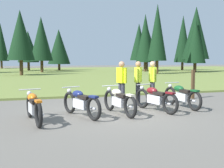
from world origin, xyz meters
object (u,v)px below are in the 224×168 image
(rider_with_back_turned, at_px, (138,80))
(rider_in_hivis_vest, at_px, (122,81))
(rider_near_row_end, at_px, (152,80))
(trail_marker_post, at_px, (193,84))
(motorcycle_maroon, at_px, (155,98))
(motorcycle_british_green, at_px, (182,96))
(motorcycle_navy, at_px, (81,102))
(motorcycle_orange, at_px, (34,107))
(motorcycle_cream, at_px, (119,100))

(rider_with_back_turned, bearing_deg, rider_in_hivis_vest, -170.30)
(rider_in_hivis_vest, bearing_deg, rider_near_row_end, 7.28)
(rider_near_row_end, relative_size, trail_marker_post, 1.30)
(motorcycle_maroon, distance_m, rider_in_hivis_vest, 1.52)
(motorcycle_british_green, bearing_deg, rider_in_hivis_vest, 156.66)
(motorcycle_maroon, distance_m, trail_marker_post, 3.65)
(motorcycle_navy, relative_size, trail_marker_post, 1.56)
(motorcycle_british_green, relative_size, rider_in_hivis_vest, 1.26)
(motorcycle_navy, xyz_separation_m, rider_with_back_turned, (2.48, 1.50, 0.51))
(motorcycle_orange, relative_size, motorcycle_maroon, 1.02)
(motorcycle_cream, bearing_deg, motorcycle_navy, -178.11)
(motorcycle_british_green, bearing_deg, motorcycle_orange, -170.24)
(motorcycle_navy, xyz_separation_m, trail_marker_post, (5.46, 2.39, 0.20))
(motorcycle_cream, xyz_separation_m, motorcycle_maroon, (1.33, 0.14, 0.00))
(trail_marker_post, bearing_deg, motorcycle_navy, -156.33)
(motorcycle_british_green, relative_size, trail_marker_post, 1.63)
(motorcycle_british_green, distance_m, rider_with_back_turned, 1.70)
(motorcycle_british_green, bearing_deg, rider_near_row_end, 123.14)
(motorcycle_navy, height_order, trail_marker_post, trail_marker_post)
(motorcycle_orange, height_order, rider_with_back_turned, rider_with_back_turned)
(rider_with_back_turned, xyz_separation_m, rider_near_row_end, (0.62, 0.05, 0.00))
(rider_near_row_end, bearing_deg, trail_marker_post, 19.78)
(motorcycle_cream, distance_m, rider_with_back_turned, 1.98)
(motorcycle_orange, relative_size, motorcycle_navy, 1.05)
(motorcycle_maroon, distance_m, motorcycle_british_green, 1.25)
(motorcycle_orange, bearing_deg, motorcycle_cream, 8.94)
(motorcycle_maroon, bearing_deg, motorcycle_british_green, 15.62)
(rider_with_back_turned, bearing_deg, motorcycle_maroon, -86.30)
(motorcycle_maroon, xyz_separation_m, trail_marker_post, (2.89, 2.21, 0.20))
(motorcycle_navy, bearing_deg, rider_in_hivis_vest, 37.75)
(rider_with_back_turned, height_order, rider_in_hivis_vest, same)
(rider_near_row_end, bearing_deg, motorcycle_maroon, -111.37)
(motorcycle_orange, xyz_separation_m, motorcycle_navy, (1.38, 0.37, 0.00))
(motorcycle_cream, bearing_deg, motorcycle_british_green, 10.60)
(motorcycle_orange, bearing_deg, rider_with_back_turned, 25.80)
(motorcycle_orange, bearing_deg, motorcycle_navy, 15.02)
(motorcycle_cream, bearing_deg, rider_near_row_end, 38.91)
(motorcycle_orange, distance_m, motorcycle_cream, 2.65)
(rider_in_hivis_vest, bearing_deg, trail_marker_post, 15.44)
(motorcycle_cream, height_order, trail_marker_post, trail_marker_post)
(motorcycle_orange, distance_m, trail_marker_post, 7.38)
(motorcycle_british_green, height_order, trail_marker_post, trail_marker_post)
(motorcycle_navy, height_order, rider_in_hivis_vest, rider_in_hivis_vest)
(motorcycle_british_green, xyz_separation_m, trail_marker_post, (1.69, 1.88, 0.20))
(motorcycle_cream, relative_size, motorcycle_british_green, 0.99)
(motorcycle_orange, distance_m, motorcycle_navy, 1.43)
(motorcycle_cream, bearing_deg, rider_with_back_turned, 49.49)
(rider_near_row_end, height_order, trail_marker_post, rider_near_row_end)
(motorcycle_maroon, bearing_deg, motorcycle_cream, -174.10)
(motorcycle_orange, relative_size, rider_with_back_turned, 1.25)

